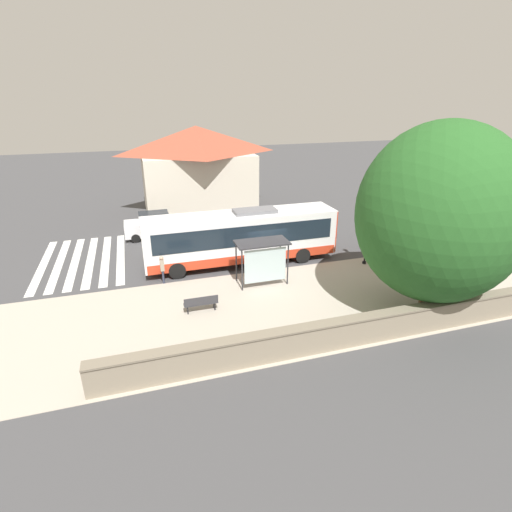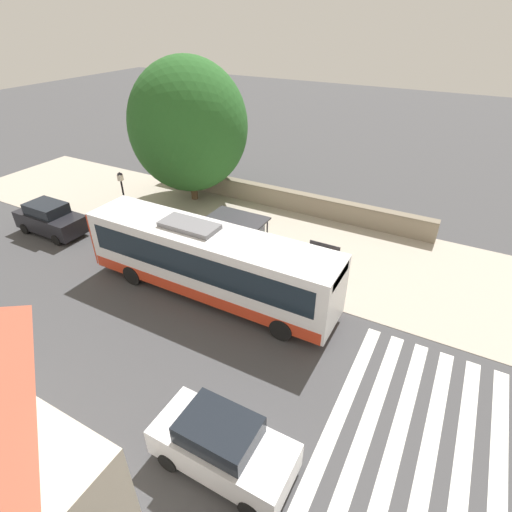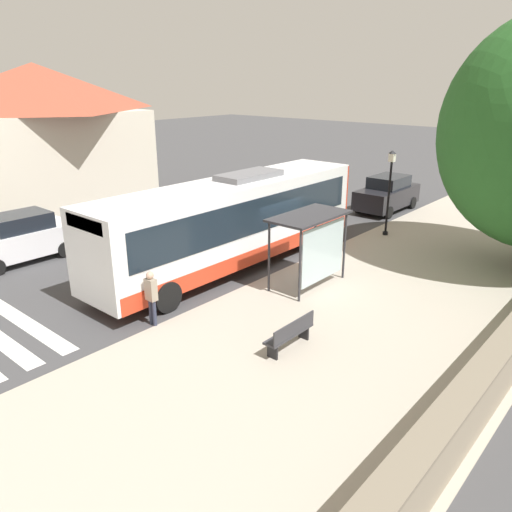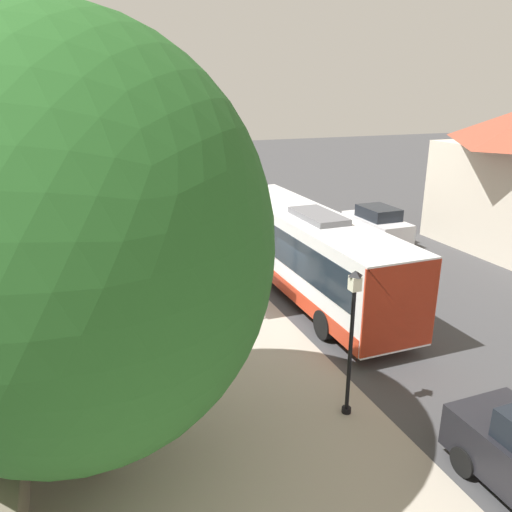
# 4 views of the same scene
# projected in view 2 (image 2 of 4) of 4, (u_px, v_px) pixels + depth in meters

# --- Properties ---
(ground_plane) EXTENTS (120.00, 120.00, 0.00)m
(ground_plane) POSITION_uv_depth(u_px,v_px,m) (208.00, 269.00, 20.80)
(ground_plane) COLOR #424244
(ground_plane) RESTS_ON ground
(sidewalk_plaza) EXTENTS (9.00, 44.00, 0.02)m
(sidewalk_plaza) POSITION_uv_depth(u_px,v_px,m) (250.00, 232.00, 24.14)
(sidewalk_plaza) COLOR #ADA393
(sidewalk_plaza) RESTS_ON ground
(crosswalk_stripes) EXTENTS (9.00, 5.25, 0.01)m
(crosswalk_stripes) POSITION_uv_depth(u_px,v_px,m) (413.00, 442.00, 12.52)
(crosswalk_stripes) COLOR silver
(crosswalk_stripes) RESTS_ON ground
(stone_wall) EXTENTS (0.60, 20.00, 1.34)m
(stone_wall) POSITION_uv_depth(u_px,v_px,m) (280.00, 198.00, 26.80)
(stone_wall) COLOR gray
(stone_wall) RESTS_ON ground
(bus) EXTENTS (2.63, 12.17, 3.51)m
(bus) POSITION_uv_depth(u_px,v_px,m) (208.00, 261.00, 18.07)
(bus) COLOR white
(bus) RESTS_ON ground
(bus_shelter) EXTENTS (1.57, 2.99, 2.54)m
(bus_shelter) POSITION_uv_depth(u_px,v_px,m) (240.00, 224.00, 20.56)
(bus_shelter) COLOR #2D2D33
(bus_shelter) RESTS_ON ground
(pedestrian) EXTENTS (0.34, 0.22, 1.69)m
(pedestrian) POSITION_uv_depth(u_px,v_px,m) (326.00, 290.00, 17.59)
(pedestrian) COLOR #2D3347
(pedestrian) RESTS_ON ground
(bench) EXTENTS (0.40, 1.71, 0.88)m
(bench) POSITION_uv_depth(u_px,v_px,m) (324.00, 251.00, 21.37)
(bench) COLOR #333338
(bench) RESTS_ON ground
(street_lamp_near) EXTENTS (0.28, 0.28, 3.88)m
(street_lamp_near) POSITION_uv_depth(u_px,v_px,m) (124.00, 198.00, 22.75)
(street_lamp_near) COLOR black
(street_lamp_near) RESTS_ON ground
(shade_tree) EXTENTS (7.64, 7.64, 9.27)m
(shade_tree) POSITION_uv_depth(u_px,v_px,m) (189.00, 126.00, 25.66)
(shade_tree) COLOR brown
(shade_tree) RESTS_ON ground
(parked_car_behind_bus) EXTENTS (1.96, 4.33, 1.89)m
(parked_car_behind_bus) POSITION_uv_depth(u_px,v_px,m) (50.00, 219.00, 23.62)
(parked_car_behind_bus) COLOR black
(parked_car_behind_bus) RESTS_ON ground
(parked_car_far_lane) EXTENTS (1.98, 4.19, 1.90)m
(parked_car_far_lane) POSITION_uv_depth(u_px,v_px,m) (222.00, 445.00, 11.44)
(parked_car_far_lane) COLOR silver
(parked_car_far_lane) RESTS_ON ground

